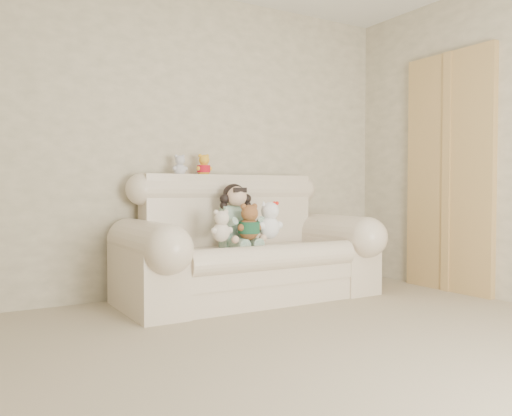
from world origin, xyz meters
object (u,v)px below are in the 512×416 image
Objects in this scene: seated_child at (236,215)px; cream_teddy at (221,223)px; sofa at (250,236)px; white_cat at (269,216)px; brown_teddy at (249,218)px.

seated_child reaches higher than cream_teddy.
sofa reaches higher than seated_child.
seated_child is at bearing 135.95° from sofa.
white_cat reaches higher than cream_teddy.
brown_teddy is at bearing -84.33° from seated_child.
brown_teddy is (-0.07, -0.11, 0.15)m from sofa.
seated_child reaches higher than brown_teddy.
white_cat is 1.25× the size of cream_teddy.
sofa is 0.21m from brown_teddy.
sofa is at bearing 125.22° from white_cat.
white_cat is at bearing -41.79° from seated_child.
brown_teddy is 0.94× the size of white_cat.
white_cat is at bearing 14.99° from brown_teddy.
cream_teddy is (-0.44, -0.01, -0.04)m from white_cat.
brown_teddy is at bearing 169.61° from white_cat.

